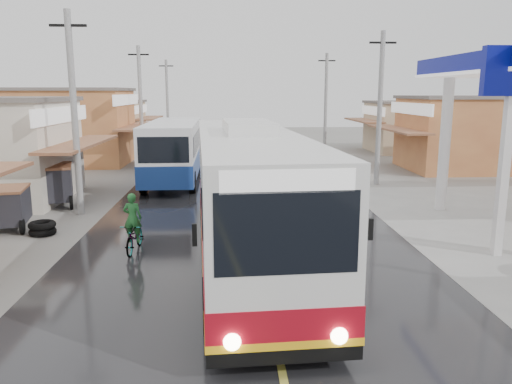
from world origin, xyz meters
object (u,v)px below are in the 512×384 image
second_bus (174,150)px  tricycle_far (54,183)px  tyre_stack (42,228)px  cyclist (134,232)px  coach_bus (248,194)px  tricycle_near (9,206)px

second_bus → tricycle_far: size_ratio=3.95×
tricycle_far → tyre_stack: bearing=-92.8°
second_bus → tyre_stack: bearing=-109.3°
tricycle_far → cyclist: bearing=-71.0°
coach_bus → cyclist: size_ratio=6.95×
tricycle_near → tyre_stack: tricycle_near is taller
cyclist → tyre_stack: bearing=154.0°
tricycle_near → tricycle_far: tricycle_far is taller
coach_bus → tyre_stack: 7.88m
second_bus → tricycle_near: second_bus is taller
coach_bus → second_bus: size_ratio=1.33×
coach_bus → cyclist: 3.86m
cyclist → tricycle_near: 5.78m
second_bus → tyre_stack: (-3.47, -10.52, -1.53)m
cyclist → tricycle_far: cyclist is taller
coach_bus → tricycle_far: coach_bus is taller
second_bus → tricycle_far: 7.51m
coach_bus → second_bus: (-3.63, 13.47, -0.21)m
second_bus → cyclist: 12.66m
coach_bus → tyre_stack: size_ratio=14.22×
cyclist → tyre_stack: size_ratio=2.04×
tricycle_far → second_bus: bearing=36.5°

